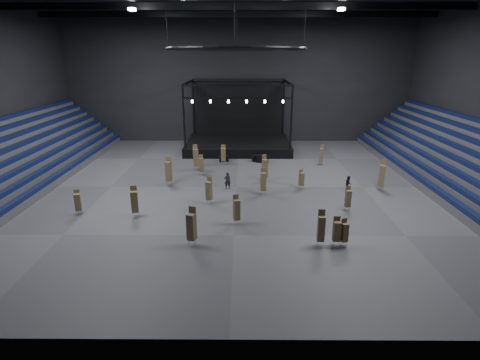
{
  "coord_description": "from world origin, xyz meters",
  "views": [
    {
      "loc": [
        0.6,
        -35.02,
        12.52
      ],
      "look_at": [
        0.38,
        -2.0,
        1.4
      ],
      "focal_mm": 28.0,
      "sensor_mm": 36.0,
      "label": 1
    }
  ],
  "objects_px": {
    "chair_stack_6": "(265,168)",
    "chair_stack_12": "(236,209)",
    "chair_stack_1": "(196,157)",
    "chair_stack_16": "(382,175)",
    "stage": "(238,138)",
    "chair_stack_2": "(263,181)",
    "flight_case_left": "(224,159)",
    "flight_case_mid": "(257,158)",
    "chair_stack_7": "(201,165)",
    "chair_stack_0": "(348,198)",
    "chair_stack_15": "(209,190)",
    "flight_case_right": "(262,159)",
    "crew_member": "(348,183)",
    "chair_stack_9": "(321,228)",
    "chair_stack_5": "(344,232)",
    "man_center": "(227,181)",
    "chair_stack_17": "(169,171)",
    "chair_stack_3": "(301,179)",
    "chair_stack_8": "(134,201)",
    "chair_stack_11": "(337,231)",
    "chair_stack_14": "(78,202)",
    "chair_stack_13": "(192,226)",
    "chair_stack_10": "(223,154)",
    "chair_stack_4": "(321,155)"
  },
  "relations": [
    {
      "from": "flight_case_right",
      "to": "chair_stack_0",
      "type": "distance_m",
      "value": 16.13
    },
    {
      "from": "chair_stack_12",
      "to": "chair_stack_17",
      "type": "relative_size",
      "value": 0.82
    },
    {
      "from": "chair_stack_4",
      "to": "chair_stack_15",
      "type": "height_order",
      "value": "chair_stack_15"
    },
    {
      "from": "flight_case_left",
      "to": "chair_stack_16",
      "type": "bearing_deg",
      "value": -32.61
    },
    {
      "from": "chair_stack_0",
      "to": "chair_stack_12",
      "type": "xyz_separation_m",
      "value": [
        -9.29,
        -2.72,
        0.13
      ]
    },
    {
      "from": "flight_case_mid",
      "to": "chair_stack_14",
      "type": "height_order",
      "value": "chair_stack_14"
    },
    {
      "from": "chair_stack_1",
      "to": "flight_case_left",
      "type": "bearing_deg",
      "value": 33.11
    },
    {
      "from": "chair_stack_3",
      "to": "chair_stack_4",
      "type": "relative_size",
      "value": 0.82
    },
    {
      "from": "chair_stack_5",
      "to": "chair_stack_9",
      "type": "xyz_separation_m",
      "value": [
        -1.61,
        0.0,
        0.3
      ]
    },
    {
      "from": "chair_stack_13",
      "to": "chair_stack_12",
      "type": "bearing_deg",
      "value": 69.41
    },
    {
      "from": "chair_stack_6",
      "to": "chair_stack_16",
      "type": "xyz_separation_m",
      "value": [
        11.1,
        -2.56,
        0.09
      ]
    },
    {
      "from": "flight_case_mid",
      "to": "stage",
      "type": "bearing_deg",
      "value": 109.3
    },
    {
      "from": "flight_case_mid",
      "to": "chair_stack_14",
      "type": "bearing_deg",
      "value": -133.03
    },
    {
      "from": "chair_stack_3",
      "to": "chair_stack_6",
      "type": "bearing_deg",
      "value": 128.43
    },
    {
      "from": "chair_stack_4",
      "to": "chair_stack_2",
      "type": "bearing_deg",
      "value": -110.6
    },
    {
      "from": "flight_case_left",
      "to": "chair_stack_11",
      "type": "height_order",
      "value": "chair_stack_11"
    },
    {
      "from": "chair_stack_8",
      "to": "chair_stack_15",
      "type": "bearing_deg",
      "value": 13.75
    },
    {
      "from": "chair_stack_0",
      "to": "chair_stack_4",
      "type": "distance_m",
      "value": 13.87
    },
    {
      "from": "chair_stack_4",
      "to": "chair_stack_13",
      "type": "relative_size",
      "value": 0.84
    },
    {
      "from": "stage",
      "to": "chair_stack_2",
      "type": "xyz_separation_m",
      "value": [
        2.53,
        -18.34,
        -0.12
      ]
    },
    {
      "from": "stage",
      "to": "chair_stack_12",
      "type": "relative_size",
      "value": 5.83
    },
    {
      "from": "chair_stack_0",
      "to": "chair_stack_11",
      "type": "xyz_separation_m",
      "value": [
        -2.41,
        -6.14,
        0.03
      ]
    },
    {
      "from": "chair_stack_6",
      "to": "chair_stack_16",
      "type": "relative_size",
      "value": 0.94
    },
    {
      "from": "flight_case_right",
      "to": "crew_member",
      "type": "bearing_deg",
      "value": -51.93
    },
    {
      "from": "flight_case_mid",
      "to": "chair_stack_7",
      "type": "bearing_deg",
      "value": -138.04
    },
    {
      "from": "chair_stack_1",
      "to": "chair_stack_16",
      "type": "xyz_separation_m",
      "value": [
        18.68,
        -6.53,
        0.02
      ]
    },
    {
      "from": "chair_stack_1",
      "to": "chair_stack_11",
      "type": "bearing_deg",
      "value": -72.91
    },
    {
      "from": "chair_stack_5",
      "to": "chair_stack_14",
      "type": "distance_m",
      "value": 21.05
    },
    {
      "from": "chair_stack_6",
      "to": "chair_stack_12",
      "type": "height_order",
      "value": "chair_stack_6"
    },
    {
      "from": "flight_case_right",
      "to": "chair_stack_5",
      "type": "xyz_separation_m",
      "value": [
        4.53,
        -20.93,
        0.6
      ]
    },
    {
      "from": "flight_case_left",
      "to": "chair_stack_3",
      "type": "xyz_separation_m",
      "value": [
        8.02,
        -9.76,
        0.67
      ]
    },
    {
      "from": "chair_stack_13",
      "to": "man_center",
      "type": "height_order",
      "value": "chair_stack_13"
    },
    {
      "from": "chair_stack_15",
      "to": "chair_stack_17",
      "type": "xyz_separation_m",
      "value": [
        -4.46,
        4.93,
        0.24
      ]
    },
    {
      "from": "chair_stack_1",
      "to": "chair_stack_15",
      "type": "relative_size",
      "value": 1.2
    },
    {
      "from": "chair_stack_11",
      "to": "chair_stack_13",
      "type": "bearing_deg",
      "value": 178.38
    },
    {
      "from": "chair_stack_0",
      "to": "chair_stack_15",
      "type": "height_order",
      "value": "chair_stack_15"
    },
    {
      "from": "chair_stack_2",
      "to": "chair_stack_10",
      "type": "relative_size",
      "value": 1.09
    },
    {
      "from": "flight_case_mid",
      "to": "chair_stack_14",
      "type": "relative_size",
      "value": 0.54
    },
    {
      "from": "flight_case_right",
      "to": "chair_stack_7",
      "type": "bearing_deg",
      "value": -143.73
    },
    {
      "from": "chair_stack_7",
      "to": "chair_stack_13",
      "type": "height_order",
      "value": "chair_stack_13"
    },
    {
      "from": "chair_stack_0",
      "to": "chair_stack_5",
      "type": "height_order",
      "value": "chair_stack_0"
    },
    {
      "from": "chair_stack_1",
      "to": "chair_stack_2",
      "type": "height_order",
      "value": "chair_stack_1"
    },
    {
      "from": "chair_stack_9",
      "to": "stage",
      "type": "bearing_deg",
      "value": 104.78
    },
    {
      "from": "chair_stack_12",
      "to": "chair_stack_7",
      "type": "bearing_deg",
      "value": 86.97
    },
    {
      "from": "chair_stack_2",
      "to": "man_center",
      "type": "bearing_deg",
      "value": 149.06
    },
    {
      "from": "chair_stack_0",
      "to": "chair_stack_1",
      "type": "bearing_deg",
      "value": 134.29
    },
    {
      "from": "chair_stack_8",
      "to": "man_center",
      "type": "xyz_separation_m",
      "value": [
        7.2,
        6.68,
        -0.52
      ]
    },
    {
      "from": "flight_case_mid",
      "to": "chair_stack_3",
      "type": "distance_m",
      "value": 10.76
    },
    {
      "from": "chair_stack_15",
      "to": "chair_stack_17",
      "type": "relative_size",
      "value": 0.84
    },
    {
      "from": "chair_stack_7",
      "to": "chair_stack_9",
      "type": "height_order",
      "value": "chair_stack_9"
    }
  ]
}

